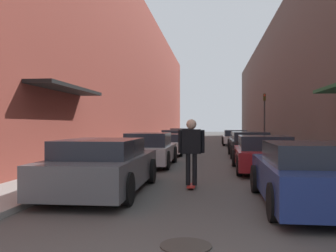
{
  "coord_description": "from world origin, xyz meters",
  "views": [
    {
      "loc": [
        0.36,
        -2.01,
        1.63
      ],
      "look_at": [
        -1.31,
        11.89,
        1.6
      ],
      "focal_mm": 40.0,
      "sensor_mm": 36.0,
      "label": 1
    }
  ],
  "objects": [
    {
      "name": "parked_car_left_3",
      "position": [
        -2.25,
        24.08,
        0.63
      ],
      "size": [
        1.95,
        4.75,
        1.3
      ],
      "color": "#515459",
      "rests_on": "ground"
    },
    {
      "name": "building_row_left",
      "position": [
        -7.08,
        30.05,
        5.8
      ],
      "size": [
        4.9,
        60.1,
        11.61
      ],
      "color": "brown",
      "rests_on": "ground"
    },
    {
      "name": "curb_strip_right",
      "position": [
        4.18,
        30.05,
        0.06
      ],
      "size": [
        1.8,
        60.1,
        0.12
      ],
      "color": "gray",
      "rests_on": "ground"
    },
    {
      "name": "parked_car_right_1",
      "position": [
        2.12,
        11.48,
        0.62
      ],
      "size": [
        2.02,
        4.5,
        1.26
      ],
      "color": "maroon",
      "rests_on": "ground"
    },
    {
      "name": "traffic_light",
      "position": [
        3.66,
        22.6,
        2.3
      ],
      "size": [
        0.16,
        0.22,
        3.53
      ],
      "color": "#2D2D2D",
      "rests_on": "curb_strip_right"
    },
    {
      "name": "parked_car_left_4",
      "position": [
        -2.31,
        29.36,
        0.65
      ],
      "size": [
        1.96,
        4.08,
        1.35
      ],
      "color": "black",
      "rests_on": "ground"
    },
    {
      "name": "parked_car_right_0",
      "position": [
        2.26,
        5.8,
        0.63
      ],
      "size": [
        1.94,
        4.49,
        1.28
      ],
      "color": "navy",
      "rests_on": "ground"
    },
    {
      "name": "parked_car_right_3",
      "position": [
        2.33,
        23.21,
        0.6
      ],
      "size": [
        1.85,
        4.29,
        1.22
      ],
      "color": "gray",
      "rests_on": "ground"
    },
    {
      "name": "skateboarder",
      "position": [
        -0.19,
        7.68,
        1.1
      ],
      "size": [
        0.68,
        0.78,
        1.79
      ],
      "color": "#B2231E",
      "rests_on": "ground"
    },
    {
      "name": "parked_car_right_4",
      "position": [
        2.15,
        28.84,
        0.6
      ],
      "size": [
        2.05,
        4.3,
        1.23
      ],
      "color": "silver",
      "rests_on": "ground"
    },
    {
      "name": "curb_strip_left",
      "position": [
        -4.18,
        30.05,
        0.06
      ],
      "size": [
        1.8,
        60.1,
        0.12
      ],
      "color": "gray",
      "rests_on": "ground"
    },
    {
      "name": "manhole_cover",
      "position": [
        0.0,
        3.01,
        0.01
      ],
      "size": [
        0.7,
        0.7,
        0.02
      ],
      "color": "#332D28",
      "rests_on": "ground"
    },
    {
      "name": "parked_car_left_1",
      "position": [
        -2.17,
        12.8,
        0.64
      ],
      "size": [
        1.92,
        4.38,
        1.32
      ],
      "color": "#B7B7BC",
      "rests_on": "ground"
    },
    {
      "name": "parked_car_left_0",
      "position": [
        -2.28,
        6.81,
        0.64
      ],
      "size": [
        2.05,
        4.78,
        1.3
      ],
      "color": "#515459",
      "rests_on": "ground"
    },
    {
      "name": "parked_car_right_2",
      "position": [
        2.24,
        17.49,
        0.64
      ],
      "size": [
        2.07,
        4.47,
        1.28
      ],
      "color": "#232326",
      "rests_on": "ground"
    },
    {
      "name": "parked_car_left_2",
      "position": [
        -2.19,
        18.48,
        0.57
      ],
      "size": [
        1.98,
        4.17,
        1.15
      ],
      "color": "silver",
      "rests_on": "ground"
    },
    {
      "name": "ground",
      "position": [
        0.0,
        24.04,
        0.0
      ],
      "size": [
        132.22,
        132.22,
        0.0
      ],
      "primitive_type": "plane",
      "color": "#4C4947"
    },
    {
      "name": "parked_car_left_5",
      "position": [
        -2.27,
        34.22,
        0.61
      ],
      "size": [
        2.01,
        4.37,
        1.24
      ],
      "color": "silver",
      "rests_on": "ground"
    },
    {
      "name": "building_row_right",
      "position": [
        7.08,
        30.04,
        5.05
      ],
      "size": [
        4.9,
        60.1,
        10.11
      ],
      "color": "#564C47",
      "rests_on": "ground"
    }
  ]
}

